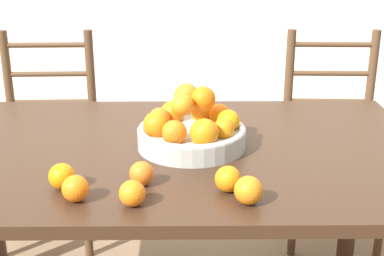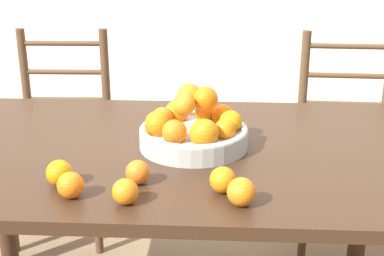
% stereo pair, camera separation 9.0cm
% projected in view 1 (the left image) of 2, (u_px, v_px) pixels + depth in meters
% --- Properties ---
extents(dining_table, '(1.60, 0.95, 0.73)m').
position_uv_depth(dining_table, '(166.00, 174.00, 1.66)').
color(dining_table, '#382316').
rests_on(dining_table, ground_plane).
extents(fruit_bowl, '(0.33, 0.33, 0.19)m').
position_uv_depth(fruit_bowl, '(192.00, 129.00, 1.62)').
color(fruit_bowl, '#B2B7B2').
rests_on(fruit_bowl, dining_table).
extents(orange_loose_0, '(0.07, 0.07, 0.07)m').
position_uv_depth(orange_loose_0, '(75.00, 188.00, 1.29)').
color(orange_loose_0, orange).
rests_on(orange_loose_0, dining_table).
extents(orange_loose_1, '(0.07, 0.07, 0.07)m').
position_uv_depth(orange_loose_1, '(248.00, 190.00, 1.27)').
color(orange_loose_1, orange).
rests_on(orange_loose_1, dining_table).
extents(orange_loose_2, '(0.06, 0.06, 0.06)m').
position_uv_depth(orange_loose_2, '(132.00, 193.00, 1.27)').
color(orange_loose_2, orange).
rests_on(orange_loose_2, dining_table).
extents(orange_loose_3, '(0.07, 0.07, 0.07)m').
position_uv_depth(orange_loose_3, '(228.00, 179.00, 1.34)').
color(orange_loose_3, orange).
rests_on(orange_loose_3, dining_table).
extents(orange_loose_4, '(0.06, 0.06, 0.06)m').
position_uv_depth(orange_loose_4, '(142.00, 174.00, 1.37)').
color(orange_loose_4, orange).
rests_on(orange_loose_4, dining_table).
extents(orange_loose_5, '(0.07, 0.07, 0.07)m').
position_uv_depth(orange_loose_5, '(62.00, 176.00, 1.35)').
color(orange_loose_5, orange).
rests_on(orange_loose_5, dining_table).
extents(chair_left, '(0.43, 0.41, 0.94)m').
position_uv_depth(chair_left, '(48.00, 140.00, 2.42)').
color(chair_left, '#513823').
rests_on(chair_left, ground_plane).
extents(chair_right, '(0.43, 0.42, 0.94)m').
position_uv_depth(chair_right, '(332.00, 140.00, 2.43)').
color(chair_right, '#513823').
rests_on(chair_right, ground_plane).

